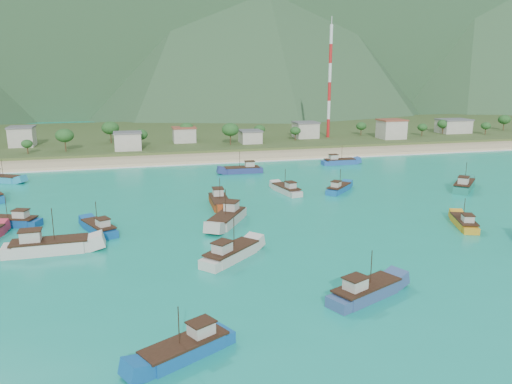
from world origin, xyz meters
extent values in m
plane|color=#0C8577|center=(0.00, 0.00, 0.00)|extent=(600.00, 600.00, 0.00)
cube|color=beige|center=(0.00, 79.00, 0.00)|extent=(400.00, 18.00, 1.20)
cube|color=#385123|center=(0.00, 140.00, 0.00)|extent=(400.00, 110.00, 2.40)
cube|color=white|center=(0.00, 69.50, 0.00)|extent=(400.00, 2.50, 0.08)
cube|color=#284C2D|center=(-40.00, 300.00, 75.00)|extent=(800.00, 160.00, 150.00)
cube|color=beige|center=(-61.70, 111.76, 4.88)|extent=(8.09, 8.84, 6.55)
cube|color=beige|center=(-25.54, 93.19, 4.43)|extent=(8.66, 6.73, 5.67)
cube|color=beige|center=(-4.96, 107.38, 4.22)|extent=(8.11, 6.77, 5.24)
cube|color=beige|center=(18.54, 99.29, 3.75)|extent=(7.43, 7.49, 4.31)
cube|color=beige|center=(43.61, 108.48, 4.54)|extent=(8.74, 8.43, 5.89)
cube|color=beige|center=(75.56, 97.65, 5.15)|extent=(9.32, 8.29, 7.09)
cube|color=beige|center=(111.31, 108.10, 4.33)|extent=(12.72, 9.10, 5.45)
cylinder|color=red|center=(53.07, 108.00, 5.23)|extent=(1.20, 1.20, 7.25)
cylinder|color=white|center=(53.07, 108.00, 12.48)|extent=(1.20, 1.20, 7.25)
cylinder|color=red|center=(53.07, 108.00, 19.74)|extent=(1.20, 1.20, 7.25)
cylinder|color=white|center=(53.07, 108.00, 26.99)|extent=(1.20, 1.20, 7.25)
cylinder|color=red|center=(53.07, 108.00, 34.25)|extent=(1.20, 1.20, 7.25)
cylinder|color=white|center=(53.07, 108.00, 41.50)|extent=(1.20, 1.20, 7.25)
cube|color=#334F81|center=(1.93, -27.72, 0.60)|extent=(11.35, 7.47, 2.00)
cube|color=beige|center=(-0.12, -28.64, 2.41)|extent=(3.10, 2.86, 1.62)
cylinder|color=#382114|center=(2.50, -27.46, 3.85)|extent=(0.12, 0.12, 4.50)
cube|color=#2692BB|center=(-57.38, 56.95, 0.57)|extent=(10.83, 7.83, 1.93)
cylinder|color=#382114|center=(-56.85, 56.66, 3.70)|extent=(0.12, 0.12, 4.34)
cube|color=beige|center=(9.35, 27.56, 0.51)|extent=(4.75, 10.33, 1.81)
cube|color=beige|center=(9.73, 25.56, 2.15)|extent=(2.22, 2.56, 1.47)
cylinder|color=#382114|center=(9.24, 28.12, 3.45)|extent=(0.12, 0.12, 4.07)
cube|color=beige|center=(-38.33, -0.82, 0.76)|extent=(12.83, 4.06, 2.32)
cube|color=beige|center=(-40.93, -0.88, 2.86)|extent=(2.95, 2.40, 1.88)
cylinder|color=#382114|center=(-37.60, -0.80, 4.52)|extent=(0.12, 0.12, 5.21)
cube|color=navy|center=(4.61, 52.86, 0.58)|extent=(10.89, 3.57, 1.96)
cube|color=beige|center=(6.81, 52.78, 2.36)|extent=(2.52, 2.06, 1.59)
cylinder|color=#382114|center=(3.99, 52.88, 3.77)|extent=(0.12, 0.12, 4.41)
cube|color=#197763|center=(51.50, 20.02, 0.66)|extent=(10.64, 10.77, 2.13)
cube|color=beige|center=(49.83, 18.31, 2.59)|extent=(3.39, 3.40, 1.73)
cylinder|color=#382114|center=(51.97, 20.49, 4.12)|extent=(0.12, 0.12, 4.78)
cube|color=#1359A0|center=(21.74, 25.64, 0.47)|extent=(8.74, 8.74, 1.73)
cube|color=beige|center=(20.36, 24.26, 2.04)|extent=(2.77, 2.77, 1.41)
cylinder|color=#382114|center=(22.12, 26.02, 3.29)|extent=(0.12, 0.12, 3.90)
cube|color=#923613|center=(-7.87, 19.41, 0.63)|extent=(3.82, 11.47, 2.06)
cube|color=beige|center=(-7.77, 21.73, 2.50)|extent=(2.18, 2.66, 1.68)
cylinder|color=#382114|center=(-7.90, 18.77, 3.98)|extent=(0.12, 0.12, 4.64)
cube|color=#0F539B|center=(-21.50, -35.23, 0.52)|extent=(10.33, 7.33, 1.84)
cube|color=beige|center=(-19.67, -34.27, 2.18)|extent=(2.89, 2.70, 1.49)
cylinder|color=#382114|center=(-22.01, -35.50, 3.50)|extent=(0.12, 0.12, 4.13)
cube|color=orange|center=(32.56, -5.31, 0.46)|extent=(6.00, 9.82, 1.72)
cube|color=beige|center=(31.87, -7.11, 2.02)|extent=(2.39, 2.63, 1.40)
cylinder|color=#382114|center=(32.75, -4.81, 3.25)|extent=(0.12, 0.12, 3.87)
cube|color=#0F4B90|center=(-31.51, 8.06, 0.50)|extent=(6.79, 10.18, 1.79)
cube|color=beige|center=(-30.66, 6.23, 2.12)|extent=(2.58, 2.79, 1.46)
cylinder|color=#382114|center=(-31.75, 8.57, 3.41)|extent=(0.12, 0.12, 4.04)
cube|color=#B3ADA3|center=(-8.76, 7.08, 0.70)|extent=(9.38, 12.17, 2.20)
cube|color=beige|center=(-7.46, 9.19, 2.69)|extent=(3.33, 3.50, 1.79)
cylinder|color=#382114|center=(-9.12, 6.50, 4.27)|extent=(0.12, 0.12, 4.94)
cube|color=#22519E|center=(36.36, 58.32, 0.54)|extent=(10.39, 3.08, 1.89)
cube|color=beige|center=(34.23, 58.32, 2.26)|extent=(2.36, 1.90, 1.54)
cylinder|color=#382114|center=(36.95, 58.32, 3.61)|extent=(0.12, 0.12, 4.25)
cube|color=navy|center=(-47.19, 15.90, 0.53)|extent=(10.67, 6.58, 1.87)
cube|color=beige|center=(-45.23, 15.13, 2.23)|extent=(2.86, 2.60, 1.52)
cylinder|color=#382114|center=(-47.73, 16.12, 3.57)|extent=(0.12, 0.12, 4.20)
cube|color=beige|center=(-11.60, -10.56, 0.61)|extent=(10.51, 9.90, 2.03)
cube|color=beige|center=(-13.30, -12.08, 2.45)|extent=(3.25, 3.22, 1.65)
cylinder|color=#382114|center=(-11.12, -10.14, 3.91)|extent=(0.12, 0.12, 4.57)
camera|label=1|loc=(-25.77, -79.65, 27.38)|focal=35.00mm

